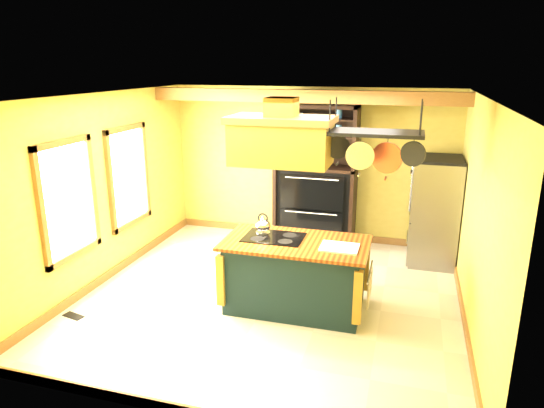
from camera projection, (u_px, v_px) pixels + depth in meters
The scene contains 15 objects.
floor at pixel (271, 296), 6.67m from camera, with size 5.00×5.00×0.00m, color beige.
ceiling at pixel (271, 96), 5.91m from camera, with size 5.00×5.00×0.00m, color white.
wall_back at pixel (311, 165), 8.59m from camera, with size 5.00×0.02×2.70m, color gold.
wall_front at pixel (186, 283), 3.99m from camera, with size 5.00×0.02×2.70m, color gold.
wall_left at pixel (104, 189), 6.96m from camera, with size 0.02×5.00×2.70m, color gold.
wall_right at pixel (477, 219), 5.62m from camera, with size 0.02×5.00×2.70m, color gold.
ceiling_beam at pixel (302, 96), 7.51m from camera, with size 5.00×0.15×0.20m, color olive.
window_near at pixel (69, 200), 6.20m from camera, with size 0.06×1.06×1.56m.
window_far at pixel (129, 176), 7.49m from camera, with size 0.06×1.06×1.56m.
kitchen_island at pixel (295, 274), 6.25m from camera, with size 1.84×1.03×1.11m.
range_hood at pixel (281, 138), 5.81m from camera, with size 1.26×0.71×0.80m.
pot_rack at pixel (375, 141), 5.51m from camera, with size 1.15×0.54×0.86m.
refrigerator at pixel (434, 214), 7.63m from camera, with size 0.72×0.85×1.66m.
hutch at pixel (316, 192), 8.43m from camera, with size 1.38×0.62×2.44m.
floor_register at pixel (73, 316), 6.14m from camera, with size 0.28×0.12×0.01m, color black.
Camera 1 is at (1.70, -5.80, 3.09)m, focal length 32.00 mm.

